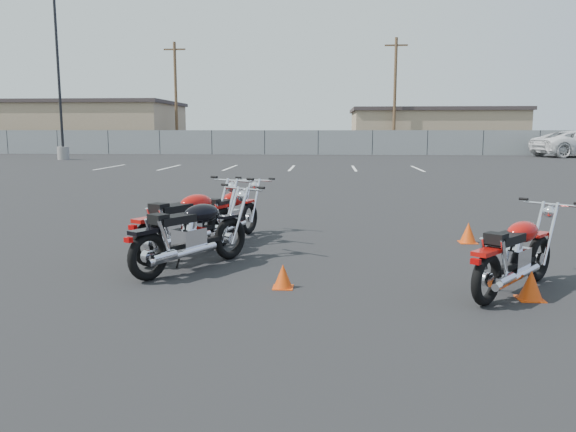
# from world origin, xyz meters

# --- Properties ---
(ground) EXTENTS (120.00, 120.00, 0.00)m
(ground) POSITION_xyz_m (0.00, 0.00, 0.00)
(ground) COLOR black
(ground) RESTS_ON ground
(motorcycle_front_red) EXTENTS (1.07, 2.00, 0.99)m
(motorcycle_front_red) POSITION_xyz_m (-0.87, 2.01, 0.45)
(motorcycle_front_red) COLOR black
(motorcycle_front_red) RESTS_ON ground
(motorcycle_second_black) EXTENTS (1.51, 1.98, 1.04)m
(motorcycle_second_black) POSITION_xyz_m (-1.03, 0.10, 0.47)
(motorcycle_second_black) COLOR black
(motorcycle_second_black) RESTS_ON ground
(motorcycle_third_red) EXTENTS (1.44, 2.12, 1.08)m
(motorcycle_third_red) POSITION_xyz_m (-1.28, 0.89, 0.49)
(motorcycle_third_red) COLOR black
(motorcycle_third_red) RESTS_ON ground
(motorcycle_rear_red) EXTENTS (1.60, 1.74, 0.98)m
(motorcycle_rear_red) POSITION_xyz_m (2.86, -0.71, 0.44)
(motorcycle_rear_red) COLOR black
(motorcycle_rear_red) RESTS_ON ground
(training_cone_near) EXTENTS (0.28, 0.28, 0.33)m
(training_cone_near) POSITION_xyz_m (3.04, 2.16, 0.17)
(training_cone_near) COLOR #D5410B
(training_cone_near) RESTS_ON ground
(training_cone_far) EXTENTS (0.27, 0.27, 0.32)m
(training_cone_far) POSITION_xyz_m (2.96, -0.96, 0.16)
(training_cone_far) COLOR #D5410B
(training_cone_far) RESTS_ON ground
(training_cone_extra) EXTENTS (0.24, 0.24, 0.28)m
(training_cone_extra) POSITION_xyz_m (0.23, -0.70, 0.14)
(training_cone_extra) COLOR #D5410B
(training_cone_extra) RESTS_ON ground
(light_pole_west) EXTENTS (0.80, 0.70, 10.01)m
(light_pole_west) POSITION_xyz_m (-15.57, 26.68, 2.59)
(light_pole_west) COLOR gray
(light_pole_west) RESTS_ON ground
(chainlink_fence) EXTENTS (80.06, 0.06, 1.80)m
(chainlink_fence) POSITION_xyz_m (-0.00, 35.00, 0.90)
(chainlink_fence) COLOR slate
(chainlink_fence) RESTS_ON ground
(tan_building_west) EXTENTS (18.40, 10.40, 4.30)m
(tan_building_west) POSITION_xyz_m (-22.00, 42.00, 2.16)
(tan_building_west) COLOR #998262
(tan_building_west) RESTS_ON ground
(tan_building_east) EXTENTS (14.40, 9.40, 3.70)m
(tan_building_east) POSITION_xyz_m (10.00, 44.00, 1.86)
(tan_building_east) COLOR #998262
(tan_building_east) RESTS_ON ground
(utility_pole_b) EXTENTS (1.80, 0.24, 9.00)m
(utility_pole_b) POSITION_xyz_m (-12.00, 40.00, 4.69)
(utility_pole_b) COLOR #4E3724
(utility_pole_b) RESTS_ON ground
(utility_pole_c) EXTENTS (1.80, 0.24, 9.00)m
(utility_pole_c) POSITION_xyz_m (6.00, 39.00, 4.69)
(utility_pole_c) COLOR #4E3724
(utility_pole_c) RESTS_ON ground
(parking_line_stripes) EXTENTS (15.12, 4.00, 0.01)m
(parking_line_stripes) POSITION_xyz_m (-2.50, 20.00, 0.00)
(parking_line_stripes) COLOR silver
(parking_line_stripes) RESTS_ON ground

